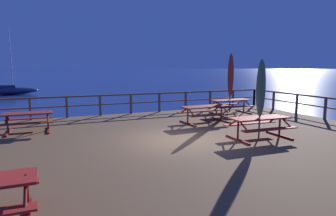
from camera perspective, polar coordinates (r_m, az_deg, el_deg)
ground_plane at (r=10.64m, az=2.01°, el=-9.97°), size 600.00×600.00×0.00m
wooden_deck at (r=10.53m, az=2.02°, el=-8.07°), size 16.89×12.67×0.73m
railing_waterside_far at (r=16.04m, az=-7.24°, el=1.54°), size 16.69×0.10×1.09m
picnic_table_back_right at (r=10.99m, az=17.41°, el=-2.75°), size 2.22×1.48×0.78m
picnic_table_back_left at (r=13.53m, az=7.23°, el=-0.44°), size 2.25×1.51×0.78m
picnic_table_mid_right at (r=16.31m, az=12.07°, el=0.91°), size 2.17×1.43×0.78m
picnic_table_mid_centre at (r=12.75m, az=-25.60°, el=-1.77°), size 1.83×1.43×0.78m
patio_umbrella_short_back at (r=10.75m, az=17.62°, el=3.60°), size 0.32×0.32×2.82m
patio_umbrella_tall_back_right at (r=16.14m, az=12.10°, el=6.17°), size 0.32×0.32×3.24m
sailboat_distant at (r=38.75m, az=-28.39°, el=3.06°), size 6.06×1.89×7.72m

